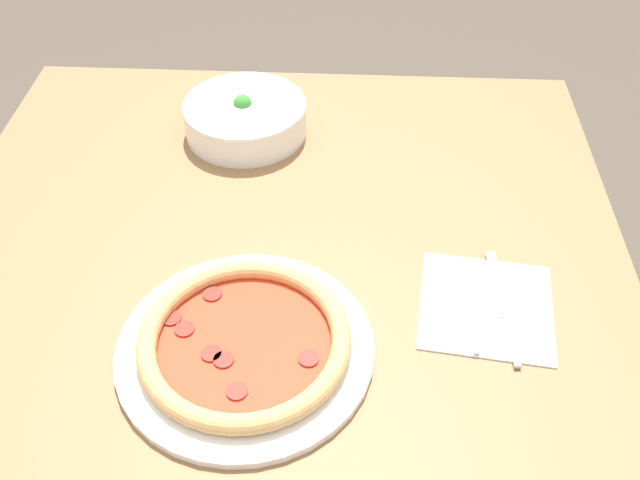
% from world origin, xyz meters
% --- Properties ---
extents(dining_table, '(1.04, 0.99, 0.73)m').
position_xyz_m(dining_table, '(0.00, 0.00, 0.62)').
color(dining_table, olive).
rests_on(dining_table, ground_plane).
extents(pizza, '(0.33, 0.33, 0.04)m').
position_xyz_m(pizza, '(-0.02, -0.20, 0.74)').
color(pizza, white).
rests_on(pizza, dining_table).
extents(bowl, '(0.22, 0.22, 0.08)m').
position_xyz_m(bowl, '(-0.08, 0.29, 0.76)').
color(bowl, white).
rests_on(bowl, dining_table).
extents(napkin, '(0.20, 0.20, 0.00)m').
position_xyz_m(napkin, '(0.30, -0.10, 0.73)').
color(napkin, white).
rests_on(napkin, dining_table).
extents(fork, '(0.02, 0.17, 0.00)m').
position_xyz_m(fork, '(0.27, -0.11, 0.73)').
color(fork, silver).
rests_on(fork, napkin).
extents(knife, '(0.02, 0.21, 0.01)m').
position_xyz_m(knife, '(0.32, -0.11, 0.73)').
color(knife, silver).
rests_on(knife, napkin).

